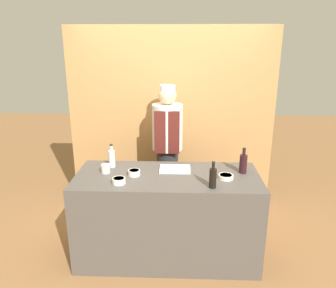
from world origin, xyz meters
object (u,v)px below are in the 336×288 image
at_px(bottle_wine, 243,163).
at_px(cup_cream, 106,169).
at_px(chef_center, 167,148).
at_px(sauce_bowl_white, 119,180).
at_px(bottle_clear, 112,158).
at_px(cutting_board, 175,169).
at_px(bottle_soy, 213,177).
at_px(sauce_bowl_red, 226,177).
at_px(sauce_bowl_brown, 134,172).

relative_size(bottle_wine, cup_cream, 2.94).
relative_size(cup_cream, chef_center, 0.05).
height_order(sauce_bowl_white, bottle_clear, bottle_clear).
bearing_deg(cutting_board, bottle_soy, -49.46).
xyz_separation_m(sauce_bowl_red, bottle_clear, (-1.18, 0.27, 0.08)).
xyz_separation_m(sauce_bowl_brown, cutting_board, (0.41, 0.16, -0.02)).
xyz_separation_m(cutting_board, bottle_clear, (-0.67, 0.07, 0.09)).
bearing_deg(bottle_soy, cutting_board, 130.54).
xyz_separation_m(bottle_clear, cup_cream, (-0.03, -0.17, -0.05)).
bearing_deg(bottle_clear, chef_center, 48.13).
distance_m(sauce_bowl_white, cutting_board, 0.64).
height_order(sauce_bowl_red, chef_center, chef_center).
bearing_deg(cup_cream, bottle_clear, 79.32).
bearing_deg(bottle_wine, cup_cream, -177.76).
bearing_deg(cutting_board, sauce_bowl_red, -22.36).
distance_m(sauce_bowl_red, sauce_bowl_brown, 0.91).
distance_m(sauce_bowl_red, sauce_bowl_white, 1.04).
height_order(sauce_bowl_white, cup_cream, cup_cream).
bearing_deg(bottle_soy, bottle_clear, 155.00).
relative_size(sauce_bowl_red, bottle_wine, 0.55).
bearing_deg(bottle_wine, bottle_clear, 175.25).
bearing_deg(bottle_clear, sauce_bowl_brown, -39.89).
bearing_deg(bottle_wine, sauce_bowl_white, -165.65).
height_order(bottle_wine, bottle_clear, bottle_wine).
bearing_deg(bottle_wine, sauce_bowl_red, -140.29).
relative_size(sauce_bowl_red, bottle_clear, 0.57).
bearing_deg(sauce_bowl_brown, bottle_soy, -18.56).
bearing_deg(sauce_bowl_red, bottle_wine, 39.71).
xyz_separation_m(sauce_bowl_white, chef_center, (0.42, 1.06, -0.02)).
relative_size(sauce_bowl_white, cutting_board, 0.40).
bearing_deg(cup_cream, bottle_soy, -16.34).
bearing_deg(cup_cream, sauce_bowl_white, -54.73).
height_order(sauce_bowl_red, sauce_bowl_brown, sauce_bowl_brown).
relative_size(sauce_bowl_white, bottle_soy, 0.50).
xyz_separation_m(cutting_board, bottle_wine, (0.69, -0.05, 0.09)).
distance_m(sauce_bowl_brown, bottle_wine, 1.11).
bearing_deg(bottle_soy, bottle_wine, 47.03).
bearing_deg(cutting_board, chef_center, 98.69).
xyz_separation_m(sauce_bowl_red, chef_center, (-0.61, 0.90, -0.02)).
relative_size(sauce_bowl_brown, chef_center, 0.07).
bearing_deg(cup_cream, sauce_bowl_red, -4.92).
xyz_separation_m(sauce_bowl_white, bottle_soy, (0.88, -0.05, 0.07)).
bearing_deg(sauce_bowl_red, chef_center, 123.96).
relative_size(cutting_board, bottle_wine, 1.20).
distance_m(cutting_board, bottle_clear, 0.68).
relative_size(sauce_bowl_white, sauce_bowl_brown, 1.04).
bearing_deg(sauce_bowl_brown, sauce_bowl_white, -120.43).
height_order(sauce_bowl_red, cutting_board, sauce_bowl_red).
xyz_separation_m(cutting_board, chef_center, (-0.11, 0.70, -0.00)).
bearing_deg(bottle_clear, bottle_wine, -4.75).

